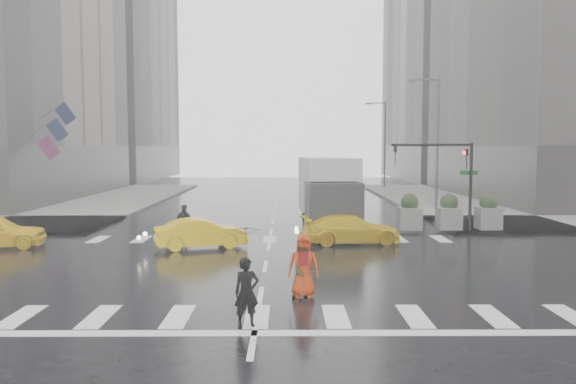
{
  "coord_description": "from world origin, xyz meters",
  "views": [
    {
      "loc": [
        0.71,
        -19.93,
        4.28
      ],
      "look_at": [
        0.83,
        2.0,
        2.53
      ],
      "focal_mm": 35.0,
      "sensor_mm": 36.0,
      "label": 1
    }
  ],
  "objects_px": {
    "pedestrian_orange": "(303,266)",
    "taxi_mid": "(201,233)",
    "traffic_signal_pole": "(451,169)",
    "pedestrian_brown": "(304,271)",
    "box_truck": "(329,192)"
  },
  "relations": [
    {
      "from": "pedestrian_orange",
      "to": "pedestrian_brown",
      "type": "bearing_deg",
      "value": -67.36
    },
    {
      "from": "pedestrian_orange",
      "to": "taxi_mid",
      "type": "distance_m",
      "value": 8.86
    },
    {
      "from": "pedestrian_orange",
      "to": "box_truck",
      "type": "relative_size",
      "value": 0.26
    },
    {
      "from": "pedestrian_orange",
      "to": "box_truck",
      "type": "distance_m",
      "value": 13.22
    },
    {
      "from": "traffic_signal_pole",
      "to": "box_truck",
      "type": "relative_size",
      "value": 0.64
    },
    {
      "from": "pedestrian_brown",
      "to": "pedestrian_orange",
      "type": "xyz_separation_m",
      "value": [
        -0.03,
        0.07,
        0.14
      ]
    },
    {
      "from": "traffic_signal_pole",
      "to": "pedestrian_brown",
      "type": "distance_m",
      "value": 14.69
    },
    {
      "from": "pedestrian_orange",
      "to": "taxi_mid",
      "type": "xyz_separation_m",
      "value": [
        -4.1,
        7.84,
        -0.28
      ]
    },
    {
      "from": "pedestrian_brown",
      "to": "pedestrian_orange",
      "type": "height_order",
      "value": "pedestrian_orange"
    },
    {
      "from": "box_truck",
      "to": "traffic_signal_pole",
      "type": "bearing_deg",
      "value": -13.04
    },
    {
      "from": "taxi_mid",
      "to": "pedestrian_orange",
      "type": "bearing_deg",
      "value": -170.45
    },
    {
      "from": "traffic_signal_pole",
      "to": "pedestrian_orange",
      "type": "bearing_deg",
      "value": -122.58
    },
    {
      "from": "taxi_mid",
      "to": "box_truck",
      "type": "height_order",
      "value": "box_truck"
    },
    {
      "from": "traffic_signal_pole",
      "to": "taxi_mid",
      "type": "distance_m",
      "value": 12.9
    },
    {
      "from": "traffic_signal_pole",
      "to": "box_truck",
      "type": "distance_m",
      "value": 6.19
    }
  ]
}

